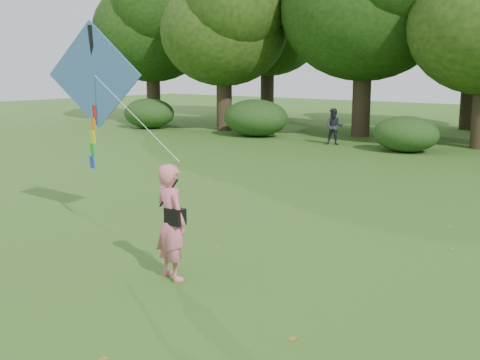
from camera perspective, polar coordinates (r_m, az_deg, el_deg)
The scene contains 6 objects.
ground at distance 8.60m, azimuth -6.56°, elevation -12.11°, with size 100.00×100.00×0.00m, color #265114.
man_kite_flyer at distance 9.52m, azimuth -6.54°, elevation -3.96°, with size 0.68×0.44×1.85m, color #E86D85.
bystander_left at distance 26.41m, azimuth 8.91°, elevation 5.01°, with size 0.77×0.60×1.58m, color #23252E.
crossbody_bag at distance 9.39m, azimuth -6.18°, elevation -3.39°, with size 0.43×0.20×0.72m.
flying_kite at distance 12.34m, azimuth -13.62°, elevation 9.39°, with size 4.43×1.52×2.94m.
fallen_leaves at distance 12.57m, azimuth 5.45°, elevation -4.69°, with size 7.95×14.26×0.01m.
Camera 1 is at (5.66, -5.56, 3.32)m, focal length 45.00 mm.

